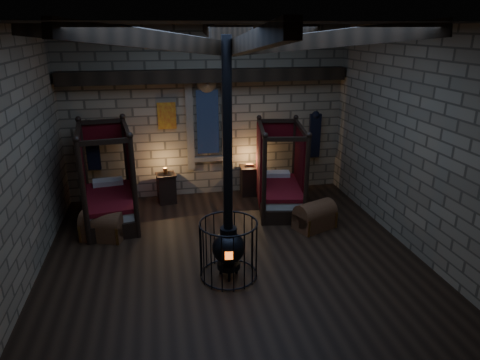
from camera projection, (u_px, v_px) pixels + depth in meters
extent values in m
cube|color=black|center=(233.00, 258.00, 8.13)|extent=(7.00, 7.00, 0.01)
cube|color=#847054|center=(207.00, 114.00, 10.65)|extent=(7.00, 0.02, 4.20)
cube|color=#847054|center=(294.00, 249.00, 4.19)|extent=(7.00, 0.02, 4.20)
cube|color=#847054|center=(15.00, 164.00, 6.78)|extent=(0.02, 7.00, 4.20)
cube|color=#847054|center=(414.00, 142.00, 8.05)|extent=(0.02, 7.00, 4.20)
cube|color=black|center=(231.00, 23.00, 6.71)|extent=(7.00, 7.00, 0.01)
cube|color=black|center=(207.00, 76.00, 10.16)|extent=(6.86, 0.35, 0.30)
cylinder|color=black|center=(231.00, 34.00, 6.76)|extent=(0.70, 0.70, 0.25)
cube|color=black|center=(208.00, 122.00, 10.67)|extent=(0.55, 0.04, 1.60)
cube|color=maroon|center=(167.00, 116.00, 10.43)|extent=(0.45, 0.03, 0.65)
cube|color=black|center=(92.00, 147.00, 10.21)|extent=(0.30, 0.10, 1.15)
cube|color=black|center=(315.00, 136.00, 11.23)|extent=(0.30, 0.10, 1.15)
cube|color=black|center=(112.00, 214.00, 9.62)|extent=(1.30, 2.14, 0.35)
cube|color=beige|center=(110.00, 203.00, 9.53)|extent=(1.17, 1.97, 0.21)
cube|color=maroon|center=(110.00, 197.00, 9.48)|extent=(1.23, 2.02, 0.10)
cube|color=beige|center=(108.00, 182.00, 10.11)|extent=(0.72, 0.43, 0.14)
cube|color=#4F060A|center=(102.00, 134.00, 9.96)|extent=(1.07, 0.19, 0.53)
cylinder|color=black|center=(83.00, 195.00, 8.30)|extent=(0.11, 0.11, 2.14)
cylinder|color=black|center=(84.00, 166.00, 10.04)|extent=(0.11, 0.11, 2.14)
cylinder|color=black|center=(135.00, 189.00, 8.59)|extent=(0.11, 0.11, 2.14)
cylinder|color=black|center=(127.00, 162.00, 10.33)|extent=(0.11, 0.11, 2.14)
cube|color=#4F060A|center=(82.00, 173.00, 9.41)|extent=(0.25, 1.45, 1.90)
cube|color=#4F060A|center=(130.00, 168.00, 9.71)|extent=(0.25, 1.45, 1.90)
cube|color=black|center=(279.00, 202.00, 10.31)|extent=(1.29, 2.03, 0.33)
cube|color=beige|center=(280.00, 192.00, 10.22)|extent=(1.15, 1.87, 0.20)
cube|color=maroon|center=(280.00, 187.00, 10.18)|extent=(1.21, 1.92, 0.09)
cube|color=beige|center=(277.00, 174.00, 10.80)|extent=(0.68, 0.42, 0.13)
cube|color=#4F060A|center=(277.00, 131.00, 10.67)|extent=(1.00, 0.21, 0.50)
cylinder|color=black|center=(264.00, 183.00, 9.15)|extent=(0.10, 0.10, 2.00)
cylinder|color=black|center=(259.00, 158.00, 10.87)|extent=(0.10, 0.10, 2.00)
cylinder|color=black|center=(306.00, 182.00, 9.18)|extent=(0.10, 0.10, 2.00)
cylinder|color=black|center=(294.00, 158.00, 10.89)|extent=(0.10, 0.10, 2.00)
cube|color=#4F060A|center=(259.00, 164.00, 10.25)|extent=(0.28, 1.36, 1.78)
cube|color=#4F060A|center=(299.00, 164.00, 10.28)|extent=(0.28, 1.36, 1.78)
cube|color=brown|center=(104.00, 230.00, 8.85)|extent=(0.97, 0.76, 0.35)
cylinder|color=brown|center=(103.00, 223.00, 8.79)|extent=(0.97, 0.76, 0.52)
cube|color=#AB7734|center=(86.00, 229.00, 8.89)|extent=(0.22, 0.53, 0.37)
cube|color=#AB7734|center=(122.00, 231.00, 8.80)|extent=(0.22, 0.53, 0.37)
cube|color=brown|center=(315.00, 220.00, 9.30)|extent=(0.99, 0.81, 0.35)
cylinder|color=brown|center=(315.00, 213.00, 9.24)|extent=(0.99, 0.81, 0.52)
cube|color=#AB7734|center=(301.00, 225.00, 9.09)|extent=(0.26, 0.52, 0.38)
cube|color=#AB7734|center=(328.00, 216.00, 9.50)|extent=(0.26, 0.52, 0.38)
cube|color=black|center=(167.00, 189.00, 10.61)|extent=(0.48, 0.46, 0.71)
cube|color=black|center=(166.00, 175.00, 10.48)|extent=(0.52, 0.51, 0.04)
cylinder|color=#AB7734|center=(165.00, 171.00, 10.45)|extent=(0.10, 0.10, 0.16)
cube|color=black|center=(249.00, 181.00, 11.10)|extent=(0.45, 0.43, 0.73)
cube|color=black|center=(250.00, 167.00, 10.97)|extent=(0.50, 0.48, 0.04)
cube|color=brown|center=(250.00, 165.00, 10.95)|extent=(0.19, 0.14, 0.05)
cylinder|color=black|center=(229.00, 265.00, 7.48)|extent=(0.41, 0.41, 0.10)
sphere|color=black|center=(229.00, 248.00, 7.37)|extent=(0.57, 0.57, 0.57)
cylinder|color=black|center=(228.00, 232.00, 7.27)|extent=(0.29, 0.29, 0.14)
cube|color=#FF5914|center=(229.00, 256.00, 7.11)|extent=(0.14, 0.04, 0.14)
cylinder|color=black|center=(227.00, 139.00, 6.72)|extent=(0.15, 0.15, 3.13)
torus|color=black|center=(229.00, 274.00, 7.55)|extent=(1.01, 1.01, 0.03)
torus|color=black|center=(228.00, 223.00, 7.21)|extent=(1.01, 1.01, 0.03)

